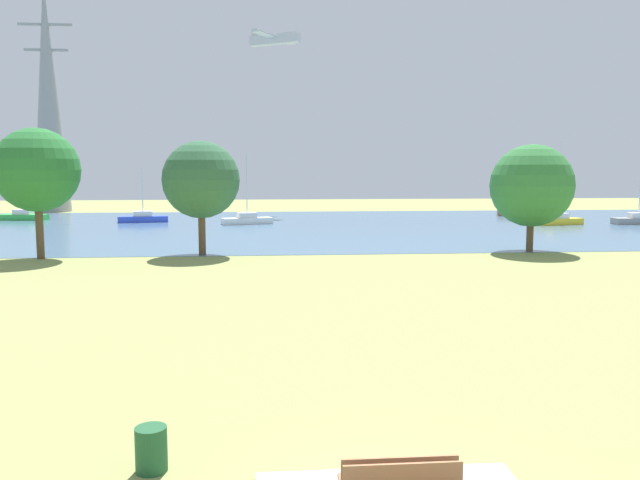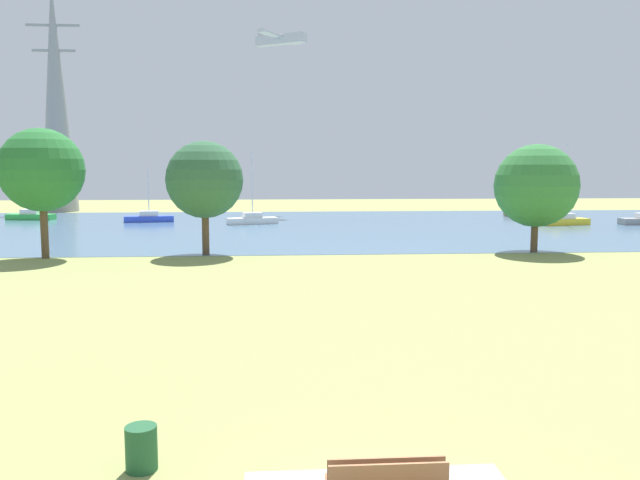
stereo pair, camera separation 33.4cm
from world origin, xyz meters
name	(u,v)px [view 2 (the right image)]	position (x,y,z in m)	size (l,w,h in m)	color
ground_plane	(309,277)	(0.00, 22.00, 0.00)	(160.00, 160.00, 0.00)	#8C9351
litter_bin	(141,448)	(-4.04, 2.02, 0.40)	(0.56, 0.56, 0.80)	#1E512D
water_surface	(292,226)	(0.00, 50.00, 0.01)	(140.00, 40.00, 0.02)	slate
sailboat_green	(31,216)	(-26.98, 59.27, 0.45)	(4.97, 2.19, 6.00)	green
sailboat_blue	(149,218)	(-14.15, 55.65, 0.45)	(4.98, 2.27, 5.33)	blue
sailboat_yellow	(564,220)	(25.68, 49.32, 0.47)	(5.02, 2.63, 7.87)	yellow
sailboat_white	(252,219)	(-3.77, 52.52, 0.46)	(5.03, 2.81, 6.88)	white
sailboat_brown	(526,212)	(26.50, 60.58, 0.45)	(5.02, 2.67, 5.61)	brown
tree_west_near	(42,170)	(-15.29, 29.77, 5.22)	(4.90, 4.90, 7.69)	brown
tree_mid_shore	(205,180)	(-5.91, 30.62, 4.63)	(4.73, 4.73, 7.01)	brown
tree_west_far	(536,186)	(14.90, 30.46, 4.23)	(5.25, 5.25, 6.86)	brown
electricity_pylon	(56,96)	(-28.37, 73.08, 14.16)	(6.40, 4.40, 28.30)	gray
light_aircraft	(280,39)	(-0.80, 67.88, 20.36)	(6.05, 7.76, 2.10)	silver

